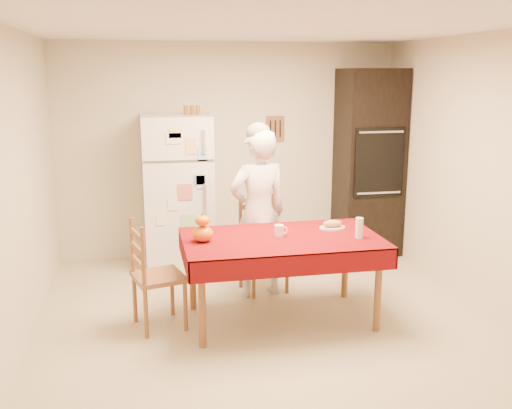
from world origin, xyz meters
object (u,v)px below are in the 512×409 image
object	(u,v)px
refrigerator	(178,192)
chair_far	(261,240)
seated_woman	(258,214)
oven_cabinet	(369,163)
bread_plate	(332,228)
dining_table	(281,245)
chair_left	(151,272)
coffee_mug	(279,231)
wine_glass	(359,228)
pumpkin_lower	(203,234)

from	to	relation	value
refrigerator	chair_far	bearing A→B (deg)	-50.43
refrigerator	seated_woman	size ratio (longest dim) A/B	1.04
oven_cabinet	bread_plate	world-z (taller)	oven_cabinet
refrigerator	chair_far	world-z (taller)	refrigerator
dining_table	chair_far	world-z (taller)	chair_far
chair_left	seated_woman	size ratio (longest dim) A/B	0.58
seated_woman	coffee_mug	world-z (taller)	seated_woman
coffee_mug	dining_table	bearing A→B (deg)	-67.00
chair_far	coffee_mug	world-z (taller)	chair_far
oven_cabinet	wine_glass	bearing A→B (deg)	-114.50
chair_far	chair_left	size ratio (longest dim) A/B	1.00
refrigerator	bread_plate	world-z (taller)	refrigerator
oven_cabinet	chair_left	world-z (taller)	oven_cabinet
oven_cabinet	pumpkin_lower	xyz separation A→B (m)	(-2.19, -1.74, -0.27)
dining_table	chair_left	world-z (taller)	chair_left
oven_cabinet	pumpkin_lower	distance (m)	2.81
bread_plate	refrigerator	bearing A→B (deg)	130.13
bread_plate	coffee_mug	bearing A→B (deg)	-165.51
chair_far	chair_left	distance (m)	1.32
chair_left	wine_glass	world-z (taller)	chair_left
seated_woman	pumpkin_lower	xyz separation A→B (m)	(-0.61, -0.63, 0.01)
dining_table	pumpkin_lower	size ratio (longest dim) A/B	9.49
refrigerator	pumpkin_lower	size ratio (longest dim) A/B	9.49
refrigerator	pumpkin_lower	world-z (taller)	refrigerator
chair_left	wine_glass	xyz separation A→B (m)	(1.76, -0.22, 0.34)
chair_left	chair_far	bearing A→B (deg)	-71.31
chair_left	coffee_mug	bearing A→B (deg)	-105.88
bread_plate	pumpkin_lower	bearing A→B (deg)	-172.28
chair_left	pumpkin_lower	bearing A→B (deg)	-111.33
chair_left	seated_woman	bearing A→B (deg)	-75.68
seated_woman	bread_plate	distance (m)	0.75
coffee_mug	refrigerator	bearing A→B (deg)	114.35
oven_cabinet	dining_table	world-z (taller)	oven_cabinet
pumpkin_lower	wine_glass	world-z (taller)	wine_glass
chair_left	bread_plate	xyz separation A→B (m)	(1.64, 0.11, 0.26)
refrigerator	coffee_mug	size ratio (longest dim) A/B	17.00
refrigerator	wine_glass	xyz separation A→B (m)	(1.41, -1.85, -0.00)
dining_table	bread_plate	size ratio (longest dim) A/B	7.08
oven_cabinet	coffee_mug	distance (m)	2.31
seated_woman	chair_far	bearing A→B (deg)	-124.14
dining_table	chair_far	bearing A→B (deg)	90.81
oven_cabinet	wine_glass	size ratio (longest dim) A/B	12.50
coffee_mug	chair_far	bearing A→B (deg)	89.77
wine_glass	seated_woman	bearing A→B (deg)	132.32
oven_cabinet	seated_woman	bearing A→B (deg)	-144.94
refrigerator	chair_left	xyz separation A→B (m)	(-0.35, -1.64, -0.34)
pumpkin_lower	wine_glass	bearing A→B (deg)	-6.96
seated_woman	coffee_mug	xyz separation A→B (m)	(0.06, -0.60, -0.01)
oven_cabinet	seated_woman	distance (m)	1.95
refrigerator	dining_table	size ratio (longest dim) A/B	1.00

